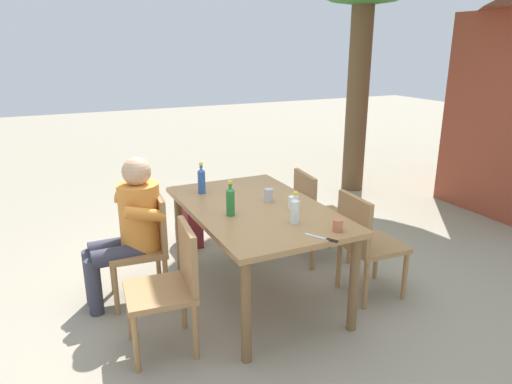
{
  "coord_description": "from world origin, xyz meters",
  "views": [
    {
      "loc": [
        3.12,
        -1.48,
        1.99
      ],
      "look_at": [
        0.0,
        0.0,
        0.9
      ],
      "focal_mm": 32.92,
      "sensor_mm": 36.0,
      "label": 1
    }
  ],
  "objects_px": {
    "dining_table": "(256,218)",
    "chair_far_right": "(365,240)",
    "chair_near_left": "(146,242)",
    "person_in_white_shirt": "(130,224)",
    "table_knife": "(324,238)",
    "cup_steel": "(269,195)",
    "cup_white": "(293,203)",
    "cup_terracotta": "(338,225)",
    "bottle_green": "(230,201)",
    "bottle_blue": "(202,180)",
    "backpack_by_near_side": "(190,227)",
    "chair_far_left": "(316,212)",
    "chair_near_right": "(171,282)",
    "bottle_clear": "(295,210)"
  },
  "relations": [
    {
      "from": "cup_white",
      "to": "cup_terracotta",
      "type": "bearing_deg",
      "value": 5.66
    },
    {
      "from": "cup_steel",
      "to": "table_knife",
      "type": "height_order",
      "value": "cup_steel"
    },
    {
      "from": "dining_table",
      "to": "backpack_by_near_side",
      "type": "distance_m",
      "value": 1.34
    },
    {
      "from": "chair_near_right",
      "to": "bottle_blue",
      "type": "height_order",
      "value": "bottle_blue"
    },
    {
      "from": "chair_near_right",
      "to": "dining_table",
      "type": "bearing_deg",
      "value": 115.14
    },
    {
      "from": "chair_near_left",
      "to": "chair_far_left",
      "type": "bearing_deg",
      "value": 90.57
    },
    {
      "from": "chair_near_right",
      "to": "chair_near_left",
      "type": "bearing_deg",
      "value": 180.0
    },
    {
      "from": "backpack_by_near_side",
      "to": "cup_terracotta",
      "type": "bearing_deg",
      "value": 13.15
    },
    {
      "from": "chair_near_left",
      "to": "chair_near_right",
      "type": "bearing_deg",
      "value": -0.0
    },
    {
      "from": "dining_table",
      "to": "backpack_by_near_side",
      "type": "height_order",
      "value": "dining_table"
    },
    {
      "from": "cup_steel",
      "to": "chair_near_right",
      "type": "bearing_deg",
      "value": -64.92
    },
    {
      "from": "chair_near_left",
      "to": "bottle_green",
      "type": "relative_size",
      "value": 3.26
    },
    {
      "from": "chair_near_left",
      "to": "cup_steel",
      "type": "height_order",
      "value": "cup_steel"
    },
    {
      "from": "chair_far_right",
      "to": "cup_steel",
      "type": "bearing_deg",
      "value": -123.38
    },
    {
      "from": "cup_terracotta",
      "to": "chair_far_right",
      "type": "bearing_deg",
      "value": 122.41
    },
    {
      "from": "dining_table",
      "to": "cup_steel",
      "type": "xyz_separation_m",
      "value": [
        -0.07,
        0.14,
        0.14
      ]
    },
    {
      "from": "bottle_clear",
      "to": "bottle_green",
      "type": "bearing_deg",
      "value": -134.2
    },
    {
      "from": "bottle_blue",
      "to": "chair_near_left",
      "type": "bearing_deg",
      "value": -74.43
    },
    {
      "from": "bottle_green",
      "to": "backpack_by_near_side",
      "type": "bearing_deg",
      "value": 176.25
    },
    {
      "from": "chair_near_left",
      "to": "person_in_white_shirt",
      "type": "relative_size",
      "value": 0.74
    },
    {
      "from": "cup_terracotta",
      "to": "cup_white",
      "type": "bearing_deg",
      "value": -174.34
    },
    {
      "from": "chair_far_right",
      "to": "backpack_by_near_side",
      "type": "height_order",
      "value": "chair_far_right"
    },
    {
      "from": "chair_near_left",
      "to": "cup_terracotta",
      "type": "bearing_deg",
      "value": 45.88
    },
    {
      "from": "dining_table",
      "to": "bottle_blue",
      "type": "relative_size",
      "value": 6.1
    },
    {
      "from": "person_in_white_shirt",
      "to": "table_knife",
      "type": "distance_m",
      "value": 1.54
    },
    {
      "from": "bottle_blue",
      "to": "backpack_by_near_side",
      "type": "bearing_deg",
      "value": 172.07
    },
    {
      "from": "cup_steel",
      "to": "table_knife",
      "type": "xyz_separation_m",
      "value": [
        0.83,
        -0.02,
        -0.05
      ]
    },
    {
      "from": "cup_steel",
      "to": "cup_white",
      "type": "height_order",
      "value": "cup_steel"
    },
    {
      "from": "cup_white",
      "to": "chair_far_left",
      "type": "bearing_deg",
      "value": 134.18
    },
    {
      "from": "chair_far_left",
      "to": "cup_terracotta",
      "type": "distance_m",
      "value": 1.23
    },
    {
      "from": "chair_far_right",
      "to": "cup_terracotta",
      "type": "bearing_deg",
      "value": -57.59
    },
    {
      "from": "dining_table",
      "to": "bottle_clear",
      "type": "height_order",
      "value": "bottle_clear"
    },
    {
      "from": "chair_near_left",
      "to": "person_in_white_shirt",
      "type": "xyz_separation_m",
      "value": [
        -0.01,
        -0.11,
        0.17
      ]
    },
    {
      "from": "chair_near_left",
      "to": "cup_steel",
      "type": "relative_size",
      "value": 8.14
    },
    {
      "from": "chair_far_left",
      "to": "bottle_blue",
      "type": "bearing_deg",
      "value": -97.05
    },
    {
      "from": "cup_white",
      "to": "chair_near_left",
      "type": "bearing_deg",
      "value": -117.35
    },
    {
      "from": "bottle_clear",
      "to": "bottle_green",
      "type": "relative_size",
      "value": 0.87
    },
    {
      "from": "chair_far_right",
      "to": "bottle_green",
      "type": "xyz_separation_m",
      "value": [
        -0.27,
        -1.05,
        0.4
      ]
    },
    {
      "from": "backpack_by_near_side",
      "to": "table_knife",
      "type": "bearing_deg",
      "value": 8.27
    },
    {
      "from": "bottle_clear",
      "to": "cup_white",
      "type": "bearing_deg",
      "value": 152.48
    },
    {
      "from": "chair_far_left",
      "to": "cup_steel",
      "type": "bearing_deg",
      "value": -64.67
    },
    {
      "from": "cup_white",
      "to": "backpack_by_near_side",
      "type": "relative_size",
      "value": 0.25
    },
    {
      "from": "chair_near_left",
      "to": "chair_far_right",
      "type": "xyz_separation_m",
      "value": [
        0.72,
        1.6,
        0.0
      ]
    },
    {
      "from": "bottle_blue",
      "to": "cup_white",
      "type": "xyz_separation_m",
      "value": [
        0.68,
        0.5,
        -0.06
      ]
    },
    {
      "from": "chair_near_right",
      "to": "bottle_green",
      "type": "height_order",
      "value": "bottle_green"
    },
    {
      "from": "chair_near_left",
      "to": "bottle_clear",
      "type": "xyz_separation_m",
      "value": [
        0.8,
        0.89,
        0.39
      ]
    },
    {
      "from": "chair_far_right",
      "to": "cup_steel",
      "type": "relative_size",
      "value": 8.14
    },
    {
      "from": "chair_near_left",
      "to": "chair_far_right",
      "type": "height_order",
      "value": "same"
    },
    {
      "from": "dining_table",
      "to": "chair_far_right",
      "type": "height_order",
      "value": "chair_far_right"
    },
    {
      "from": "chair_near_right",
      "to": "table_knife",
      "type": "xyz_separation_m",
      "value": [
        0.39,
        0.92,
        0.29
      ]
    }
  ]
}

